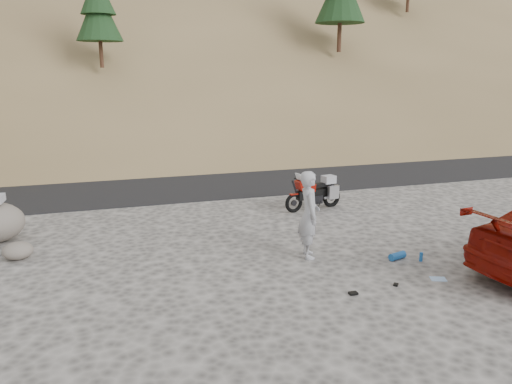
% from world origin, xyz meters
% --- Properties ---
extents(ground, '(140.00, 140.00, 0.00)m').
position_xyz_m(ground, '(0.00, 0.00, 0.00)').
color(ground, '#474542').
rests_on(ground, ground).
extents(road, '(120.00, 7.00, 0.05)m').
position_xyz_m(road, '(0.00, 9.00, 0.00)').
color(road, black).
rests_on(road, ground).
extents(motorcycle, '(1.95, 0.80, 1.17)m').
position_xyz_m(motorcycle, '(1.66, 3.60, 0.50)').
color(motorcycle, black).
rests_on(motorcycle, ground).
extents(man, '(0.61, 0.79, 1.93)m').
position_xyz_m(man, '(-0.14, 0.03, 0.00)').
color(man, '#9A9AA0').
rests_on(man, ground).
extents(small_rock, '(0.82, 0.79, 0.39)m').
position_xyz_m(small_rock, '(-6.26, 1.81, 0.19)').
color(small_rock, '#5E5850').
rests_on(small_rock, ground).
extents(gear_blue_mat, '(0.44, 0.27, 0.16)m').
position_xyz_m(gear_blue_mat, '(1.64, -0.75, 0.08)').
color(gear_blue_mat, '#185094').
rests_on(gear_blue_mat, ground).
extents(gear_bottle, '(0.08, 0.08, 0.20)m').
position_xyz_m(gear_bottle, '(2.07, -0.99, 0.10)').
color(gear_bottle, '#185094').
rests_on(gear_bottle, ground).
extents(gear_funnel, '(0.13, 0.13, 0.17)m').
position_xyz_m(gear_funnel, '(3.13, -1.58, 0.08)').
color(gear_funnel, '#AD0C0B').
rests_on(gear_funnel, ground).
extents(gear_glove_a, '(0.16, 0.11, 0.04)m').
position_xyz_m(gear_glove_a, '(-0.13, -2.03, 0.02)').
color(gear_glove_a, black).
rests_on(gear_glove_a, ground).
extents(gear_glove_b, '(0.14, 0.14, 0.04)m').
position_xyz_m(gear_glove_b, '(0.84, -1.93, 0.02)').
color(gear_glove_b, black).
rests_on(gear_glove_b, ground).
extents(gear_blue_cloth, '(0.36, 0.32, 0.01)m').
position_xyz_m(gear_blue_cloth, '(1.81, -1.92, 0.01)').
color(gear_blue_cloth, '#95BAE7').
rests_on(gear_blue_cloth, ground).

